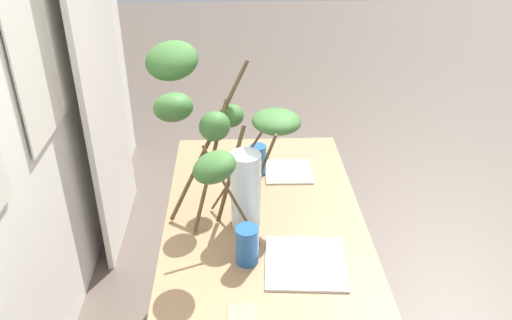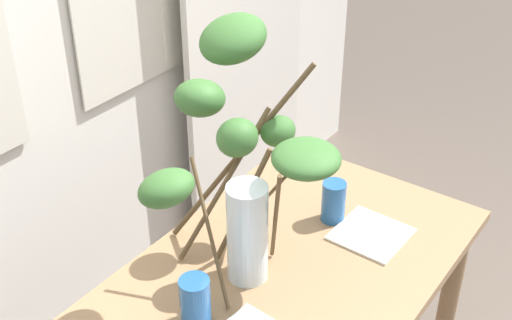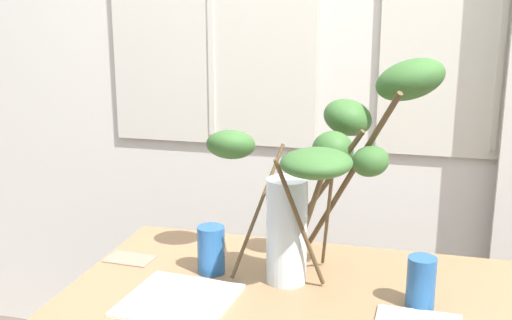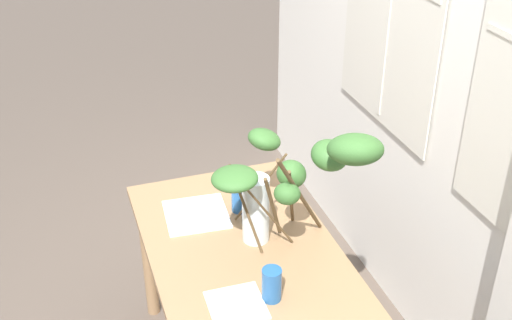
{
  "view_description": "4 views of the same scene",
  "coord_description": "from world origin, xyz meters",
  "px_view_note": "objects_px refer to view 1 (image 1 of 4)",
  "views": [
    {
      "loc": [
        -1.65,
        0.1,
        1.93
      ],
      "look_at": [
        0.01,
        0.03,
        0.99
      ],
      "focal_mm": 36.25,
      "sensor_mm": 36.0,
      "label": 1
    },
    {
      "loc": [
        -1.24,
        -0.8,
        2.04
      ],
      "look_at": [
        -0.01,
        0.08,
        1.1
      ],
      "focal_mm": 48.23,
      "sensor_mm": 36.0,
      "label": 2
    },
    {
      "loc": [
        0.28,
        -1.54,
        1.52
      ],
      "look_at": [
        -0.13,
        0.03,
        1.11
      ],
      "focal_mm": 44.46,
      "sensor_mm": 36.0,
      "label": 3
    },
    {
      "loc": [
        2.01,
        -0.63,
        2.42
      ],
      "look_at": [
        -0.04,
        0.07,
        1.15
      ],
      "focal_mm": 45.54,
      "sensor_mm": 36.0,
      "label": 4
    }
  ],
  "objects_px": {
    "vase_with_branches": "(215,128)",
    "drinking_glass_blue_right": "(258,160)",
    "dining_table": "(264,237)",
    "plate_square_right": "(289,172)",
    "plate_square_left": "(305,263)",
    "drinking_glass_blue_left": "(247,245)"
  },
  "relations": [
    {
      "from": "drinking_glass_blue_right",
      "to": "plate_square_right",
      "type": "bearing_deg",
      "value": -90.97
    },
    {
      "from": "dining_table",
      "to": "plate_square_left",
      "type": "distance_m",
      "value": 0.35
    },
    {
      "from": "plate_square_left",
      "to": "plate_square_right",
      "type": "height_order",
      "value": "plate_square_left"
    },
    {
      "from": "dining_table",
      "to": "drinking_glass_blue_left",
      "type": "relative_size",
      "value": 9.11
    },
    {
      "from": "vase_with_branches",
      "to": "drinking_glass_blue_right",
      "type": "xyz_separation_m",
      "value": [
        0.26,
        -0.17,
        -0.29
      ]
    },
    {
      "from": "drinking_glass_blue_right",
      "to": "plate_square_left",
      "type": "distance_m",
      "value": 0.63
    },
    {
      "from": "dining_table",
      "to": "drinking_glass_blue_right",
      "type": "relative_size",
      "value": 9.45
    },
    {
      "from": "drinking_glass_blue_left",
      "to": "plate_square_right",
      "type": "relative_size",
      "value": 0.68
    },
    {
      "from": "drinking_glass_blue_right",
      "to": "plate_square_left",
      "type": "bearing_deg",
      "value": -167.67
    },
    {
      "from": "dining_table",
      "to": "vase_with_branches",
      "type": "xyz_separation_m",
      "value": [
        0.05,
        0.18,
        0.47
      ]
    },
    {
      "from": "vase_with_branches",
      "to": "plate_square_left",
      "type": "relative_size",
      "value": 2.73
    },
    {
      "from": "plate_square_right",
      "to": "vase_with_branches",
      "type": "bearing_deg",
      "value": 129.98
    },
    {
      "from": "drinking_glass_blue_left",
      "to": "plate_square_left",
      "type": "height_order",
      "value": "drinking_glass_blue_left"
    },
    {
      "from": "drinking_glass_blue_right",
      "to": "plate_square_right",
      "type": "height_order",
      "value": "drinking_glass_blue_right"
    },
    {
      "from": "vase_with_branches",
      "to": "plate_square_right",
      "type": "xyz_separation_m",
      "value": [
        0.26,
        -0.31,
        -0.35
      ]
    },
    {
      "from": "drinking_glass_blue_right",
      "to": "plate_square_left",
      "type": "relative_size",
      "value": 0.49
    },
    {
      "from": "dining_table",
      "to": "vase_with_branches",
      "type": "height_order",
      "value": "vase_with_branches"
    },
    {
      "from": "vase_with_branches",
      "to": "drinking_glass_blue_right",
      "type": "bearing_deg",
      "value": -33.25
    },
    {
      "from": "drinking_glass_blue_left",
      "to": "plate_square_right",
      "type": "distance_m",
      "value": 0.62
    },
    {
      "from": "vase_with_branches",
      "to": "plate_square_left",
      "type": "xyz_separation_m",
      "value": [
        -0.35,
        -0.3,
        -0.35
      ]
    },
    {
      "from": "dining_table",
      "to": "drinking_glass_blue_right",
      "type": "height_order",
      "value": "drinking_glass_blue_right"
    },
    {
      "from": "vase_with_branches",
      "to": "drinking_glass_blue_right",
      "type": "distance_m",
      "value": 0.42
    }
  ]
}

